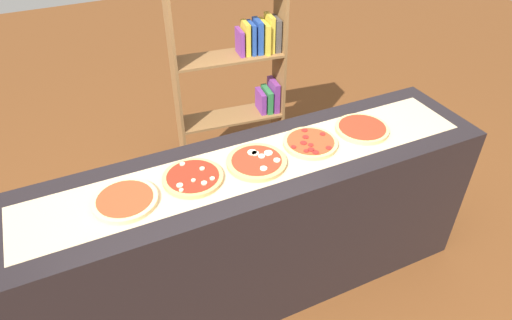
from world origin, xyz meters
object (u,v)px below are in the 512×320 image
pizza_pepperoni_3 (310,143)px  bookshelf (243,93)px  pizza_plain_0 (125,200)px  pizza_mushroom_1 (193,178)px  pizza_plain_4 (362,129)px  pizza_mozzarella_2 (257,162)px

pizza_pepperoni_3 → bookshelf: size_ratio=0.19×
pizza_plain_0 → pizza_mushroom_1: bearing=3.9°
pizza_plain_0 → pizza_mushroom_1: (0.33, 0.02, -0.00)m
bookshelf → pizza_plain_0: bearing=-133.5°
pizza_plain_4 → bookshelf: (-0.23, 1.11, -0.27)m
pizza_pepperoni_3 → pizza_mushroom_1: bearing=-179.1°
pizza_mozzarella_2 → pizza_plain_4: pizza_mozzarella_2 is taller
pizza_plain_0 → pizza_plain_4: (1.31, 0.03, -0.00)m
pizza_mozzarella_2 → pizza_pepperoni_3: bearing=4.8°
pizza_mushroom_1 → pizza_pepperoni_3: size_ratio=1.01×
pizza_pepperoni_3 → pizza_plain_4: pizza_pepperoni_3 is taller
pizza_pepperoni_3 → bookshelf: bookshelf is taller
pizza_pepperoni_3 → pizza_mozzarella_2: bearing=-175.2°
pizza_mushroom_1 → bookshelf: 1.37m
pizza_plain_0 → bookshelf: bookshelf is taller
pizza_plain_4 → bookshelf: 1.16m
pizza_pepperoni_3 → pizza_plain_0: bearing=-178.1°
pizza_mushroom_1 → bookshelf: bearing=56.0°
pizza_plain_0 → pizza_mozzarella_2: 0.66m
pizza_mozzarella_2 → pizza_plain_4: bearing=2.1°
pizza_plain_0 → pizza_mushroom_1: pizza_mushroom_1 is taller
pizza_mozzarella_2 → pizza_plain_4: size_ratio=1.03×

